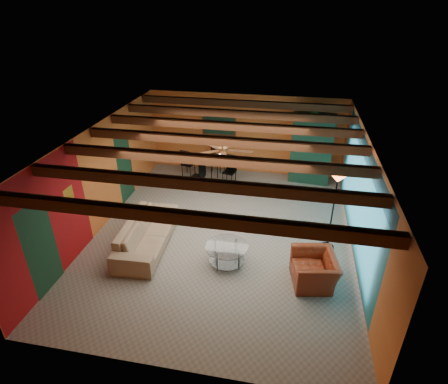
% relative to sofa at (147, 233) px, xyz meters
% --- Properties ---
extents(room, '(6.52, 8.01, 2.71)m').
position_rel_sofa_xyz_m(room, '(1.72, 0.93, 2.00)').
color(room, gray).
rests_on(room, ground).
extents(sofa, '(1.09, 2.52, 0.72)m').
position_rel_sofa_xyz_m(sofa, '(0.00, 0.00, 0.00)').
color(sofa, '#9B7E64').
rests_on(sofa, ground).
extents(armchair, '(1.06, 1.17, 0.66)m').
position_rel_sofa_xyz_m(armchair, '(4.00, -0.55, -0.03)').
color(armchair, maroon).
rests_on(armchair, ground).
extents(coffee_table, '(1.22, 1.22, 0.50)m').
position_rel_sofa_xyz_m(coffee_table, '(2.04, -0.30, -0.11)').
color(coffee_table, silver).
rests_on(coffee_table, ground).
extents(dining_table, '(2.27, 2.27, 0.97)m').
position_rel_sofa_xyz_m(dining_table, '(0.63, 3.91, 0.12)').
color(dining_table, silver).
rests_on(dining_table, ground).
extents(armoire, '(1.29, 0.72, 2.18)m').
position_rel_sofa_xyz_m(armoire, '(3.92, 4.52, 0.73)').
color(armoire, brown).
rests_on(armoire, ground).
extents(floor_lamp, '(0.49, 0.49, 2.03)m').
position_rel_sofa_xyz_m(floor_lamp, '(4.37, 0.78, 0.65)').
color(floor_lamp, black).
rests_on(floor_lamp, ground).
extents(ceiling_fan, '(1.50, 1.50, 0.44)m').
position_rel_sofa_xyz_m(ceiling_fan, '(1.72, 0.82, 2.00)').
color(ceiling_fan, '#472614').
rests_on(ceiling_fan, ceiling).
extents(painting, '(1.05, 0.03, 0.65)m').
position_rel_sofa_xyz_m(painting, '(0.82, 4.78, 1.29)').
color(painting, black).
rests_on(painting, wall_back).
extents(potted_plant, '(0.47, 0.41, 0.50)m').
position_rel_sofa_xyz_m(potted_plant, '(3.92, 4.52, 2.07)').
color(potted_plant, '#26661E').
rests_on(potted_plant, armoire).
extents(vase, '(0.21, 0.21, 0.20)m').
position_rel_sofa_xyz_m(vase, '(0.63, 3.91, 0.71)').
color(vase, orange).
rests_on(vase, dining_table).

